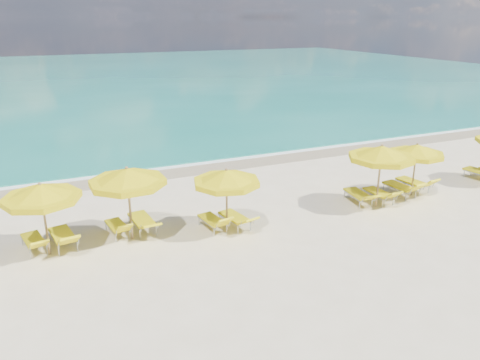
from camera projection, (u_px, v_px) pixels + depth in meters
name	position (u px, v px, depth m)	size (l,w,h in m)	color
ground_plane	(256.00, 222.00, 17.42)	(120.00, 120.00, 0.00)	beige
ocean	(90.00, 78.00, 58.83)	(120.00, 80.00, 0.30)	#147360
wet_sand_band	(193.00, 167.00, 23.81)	(120.00, 2.60, 0.01)	tan
foam_line	(188.00, 163.00, 24.50)	(120.00, 1.20, 0.03)	white
whitecap_near	(55.00, 137.00, 29.79)	(14.00, 0.36, 0.05)	white
whitecap_far	(219.00, 104.00, 41.20)	(18.00, 0.30, 0.05)	white
umbrella_2	(41.00, 193.00, 14.42)	(2.45, 2.45, 2.45)	#98784C
umbrella_3	(127.00, 177.00, 15.42)	(3.32, 3.32, 2.62)	#98784C
umbrella_4	(226.00, 178.00, 15.98)	(2.61, 2.61, 2.39)	#98784C
umbrella_5	(381.00, 154.00, 18.15)	(2.91, 2.91, 2.61)	#98784C
umbrella_6	(417.00, 151.00, 19.46)	(2.91, 2.91, 2.31)	#98784C
lounger_2_left	(35.00, 244.00, 15.28)	(0.90, 1.81, 0.75)	#A5A8AD
lounger_2_right	(64.00, 240.00, 15.50)	(0.95, 2.05, 0.85)	#A5A8AD
lounger_3_left	(118.00, 230.00, 16.37)	(0.77, 1.69, 0.76)	#A5A8AD
lounger_3_right	(143.00, 225.00, 16.68)	(0.82, 2.09, 0.75)	#A5A8AD
lounger_4_left	(213.00, 224.00, 16.79)	(0.80, 1.74, 0.81)	#A5A8AD
lounger_4_right	(235.00, 221.00, 16.98)	(0.93, 1.92, 0.75)	#A5A8AD
lounger_5_left	(358.00, 198.00, 19.15)	(0.86, 1.97, 0.78)	#A5A8AD
lounger_5_right	(379.00, 196.00, 19.34)	(0.62, 1.81, 0.79)	#A5A8AD
lounger_6_left	(400.00, 190.00, 20.01)	(0.79, 1.94, 0.88)	#A5A8AD
lounger_6_right	(413.00, 186.00, 20.53)	(0.83, 1.95, 0.87)	#A5A8AD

